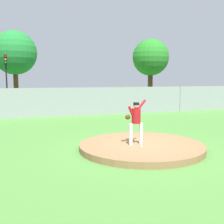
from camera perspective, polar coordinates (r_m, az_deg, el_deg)
ground_plane at (r=15.81m, az=-3.07°, el=-2.54°), size 80.00×80.00×0.00m
asphalt_strip at (r=24.04m, az=-8.55°, el=0.64°), size 44.00×7.00×0.01m
pitchers_mound at (r=10.26m, az=6.08°, el=-7.12°), size 4.54×4.54×0.22m
pitcher_youth at (r=9.93m, az=4.92°, el=-1.38°), size 0.79×0.32×1.63m
baseball at (r=9.62m, az=6.12°, el=-7.15°), size 0.07×0.07×0.07m
chainlink_fence at (r=19.55m, az=-6.26°, el=2.16°), size 39.79×0.07×2.08m
parked_car_slate at (r=27.85m, az=13.46°, el=3.05°), size 2.01×4.53×1.71m
parked_car_navy at (r=24.04m, az=-18.62°, el=2.28°), size 1.88×4.06×1.69m
traffic_cone_orange at (r=28.26m, az=8.77°, el=2.08°), size 0.40×0.40×0.55m
traffic_light_near at (r=27.76m, az=-20.98°, el=7.86°), size 0.28×0.46×4.79m
tree_tall_centre at (r=32.06m, az=-19.41°, el=11.40°), size 4.69×4.69×7.70m
tree_slender_far at (r=34.44m, az=7.96°, el=11.01°), size 4.40×4.40×7.35m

